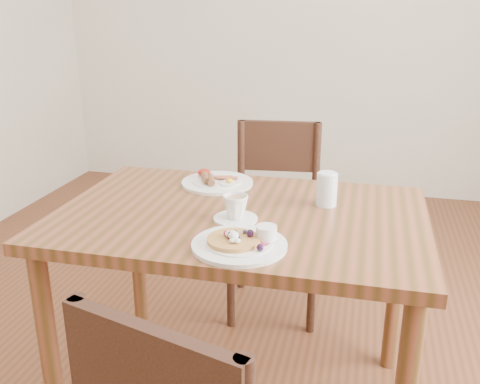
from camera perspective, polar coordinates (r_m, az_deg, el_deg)
The scene contains 6 objects.
dining_table at distance 1.79m, azimuth -0.00°, elevation -5.10°, with size 1.20×0.80×0.75m.
chair_far at distance 2.50m, azimuth 3.84°, elevation -1.80°, with size 0.46×0.46×0.88m.
pancake_plate at distance 1.50m, azimuth 0.12°, elevation -5.38°, with size 0.27×0.27×0.06m.
breakfast_plate at distance 2.02m, azimuth -2.56°, elevation 1.13°, with size 0.27×0.27×0.04m.
teacup_saucer at distance 1.68m, azimuth -0.49°, elevation -1.86°, with size 0.14×0.14×0.08m.
water_glass at distance 1.82m, azimuth 9.24°, elevation 0.28°, with size 0.07×0.07×0.11m, color silver.
Camera 1 is at (0.39, -1.59, 1.39)m, focal length 40.00 mm.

